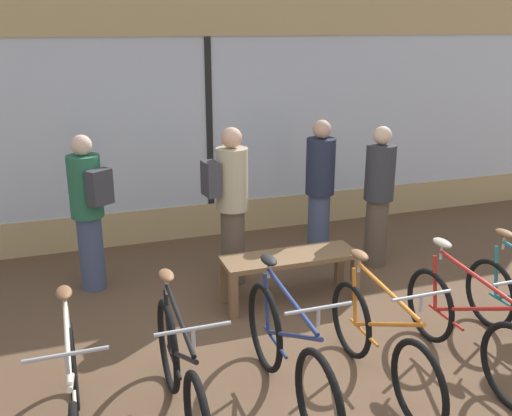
# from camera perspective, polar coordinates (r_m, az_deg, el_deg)

# --- Properties ---
(ground_plane) EXTENTS (24.00, 24.00, 0.00)m
(ground_plane) POSITION_cam_1_polar(r_m,az_deg,el_deg) (4.91, 6.22, -16.12)
(ground_plane) COLOR brown
(shop_back_wall) EXTENTS (12.00, 0.08, 3.20)m
(shop_back_wall) POSITION_cam_1_polar(r_m,az_deg,el_deg) (7.43, -4.76, 9.31)
(shop_back_wall) COLOR tan
(shop_back_wall) RESTS_ON ground_plane
(bicycle_far_left) EXTENTS (0.46, 1.70, 1.02)m
(bicycle_far_left) POSITION_cam_1_polar(r_m,az_deg,el_deg) (4.14, -17.72, -17.87)
(bicycle_far_left) COLOR black
(bicycle_far_left) RESTS_ON ground_plane
(bicycle_left) EXTENTS (0.46, 1.75, 1.05)m
(bicycle_left) POSITION_cam_1_polar(r_m,az_deg,el_deg) (4.16, -7.49, -16.49)
(bicycle_left) COLOR black
(bicycle_left) RESTS_ON ground_plane
(bicycle_center_left) EXTENTS (0.46, 1.79, 1.05)m
(bicycle_center_left) POSITION_cam_1_polar(r_m,az_deg,el_deg) (4.35, 3.25, -14.62)
(bicycle_center_left) COLOR black
(bicycle_center_left) RESTS_ON ground_plane
(bicycle_center_right) EXTENTS (0.46, 1.66, 1.01)m
(bicycle_center_right) POSITION_cam_1_polar(r_m,az_deg,el_deg) (4.65, 12.34, -13.13)
(bicycle_center_right) COLOR black
(bicycle_center_right) RESTS_ON ground_plane
(bicycle_right) EXTENTS (0.46, 1.69, 1.02)m
(bicycle_right) POSITION_cam_1_polar(r_m,az_deg,el_deg) (5.06, 20.30, -11.17)
(bicycle_right) COLOR black
(bicycle_right) RESTS_ON ground_plane
(display_bench) EXTENTS (1.40, 0.44, 0.50)m
(display_bench) POSITION_cam_1_polar(r_m,az_deg,el_deg) (5.85, 3.42, -5.57)
(display_bench) COLOR brown
(display_bench) RESTS_ON ground_plane
(customer_near_rack) EXTENTS (0.43, 0.43, 1.70)m
(customer_near_rack) POSITION_cam_1_polar(r_m,az_deg,el_deg) (6.77, 6.39, 1.99)
(customer_near_rack) COLOR #424C6B
(customer_near_rack) RESTS_ON ground_plane
(customer_by_window) EXTENTS (0.51, 0.56, 1.68)m
(customer_by_window) POSITION_cam_1_polar(r_m,az_deg,el_deg) (6.19, -16.41, -0.07)
(customer_by_window) COLOR #424C6B
(customer_by_window) RESTS_ON ground_plane
(customer_mid_floor) EXTENTS (0.41, 0.41, 1.66)m
(customer_mid_floor) POSITION_cam_1_polar(r_m,az_deg,el_deg) (6.72, 12.16, 1.36)
(customer_mid_floor) COLOR brown
(customer_mid_floor) RESTS_ON ground_plane
(customer_near_bench) EXTENTS (0.51, 0.38, 1.73)m
(customer_near_bench) POSITION_cam_1_polar(r_m,az_deg,el_deg) (6.08, -2.54, 0.65)
(customer_near_bench) COLOR brown
(customer_near_bench) RESTS_ON ground_plane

